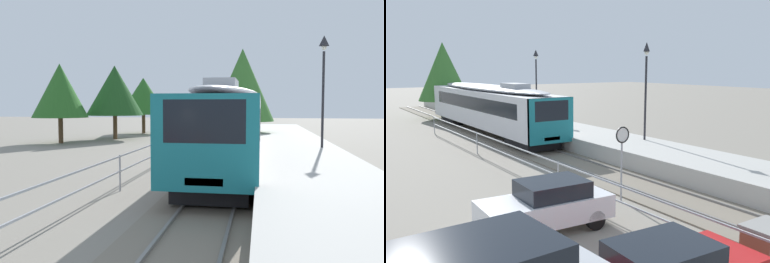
% 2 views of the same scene
% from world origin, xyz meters
% --- Properties ---
extents(ground_plane, '(160.00, 160.00, 0.00)m').
position_xyz_m(ground_plane, '(-3.00, 22.00, 0.00)').
color(ground_plane, gray).
extents(track_rails, '(3.20, 60.00, 0.14)m').
position_xyz_m(track_rails, '(0.00, 22.00, 0.03)').
color(track_rails, slate).
rests_on(track_rails, ground).
extents(commuter_train, '(2.82, 18.58, 3.74)m').
position_xyz_m(commuter_train, '(0.00, 27.32, 2.14)').
color(commuter_train, silver).
rests_on(commuter_train, track_rails).
extents(station_platform, '(3.90, 60.00, 0.90)m').
position_xyz_m(station_platform, '(3.25, 22.00, 0.45)').
color(station_platform, '#B7B5AD').
rests_on(station_platform, ground).
extents(platform_lamp_far_end, '(0.34, 0.34, 5.35)m').
position_xyz_m(platform_lamp_far_end, '(4.35, 28.10, 4.62)').
color(platform_lamp_far_end, '#232328').
rests_on(platform_lamp_far_end, station_platform).
extents(tree_behind_carpark, '(4.93, 4.93, 6.35)m').
position_xyz_m(tree_behind_carpark, '(-11.03, 40.98, 4.21)').
color(tree_behind_carpark, brown).
rests_on(tree_behind_carpark, ground).
extents(tree_behind_station_far, '(4.27, 4.27, 6.16)m').
position_xyz_m(tree_behind_station_far, '(-13.94, 36.90, 4.07)').
color(tree_behind_station_far, brown).
rests_on(tree_behind_station_far, ground).
extents(tree_distant_left, '(4.75, 4.75, 7.19)m').
position_xyz_m(tree_distant_left, '(0.02, 38.54, 4.46)').
color(tree_distant_left, brown).
rests_on(tree_distant_left, ground).
extents(tree_distant_centre, '(4.98, 4.98, 5.80)m').
position_xyz_m(tree_distant_centre, '(-10.71, 48.40, 3.90)').
color(tree_distant_centre, brown).
rests_on(tree_distant_centre, ground).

